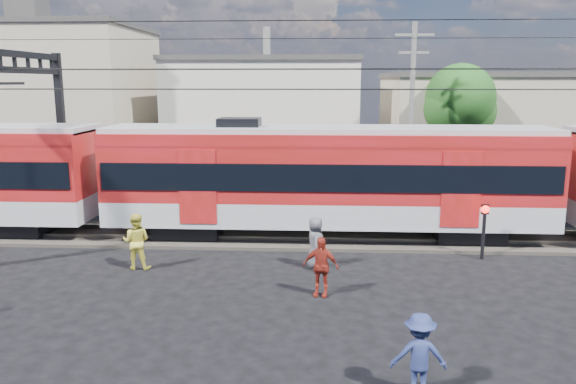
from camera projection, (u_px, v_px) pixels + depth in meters
name	position (u px, v px, depth m)	size (l,w,h in m)	color
ground	(250.00, 331.00, 13.24)	(120.00, 120.00, 0.00)	black
track_bed	(275.00, 236.00, 21.06)	(70.00, 3.40, 0.12)	#2D2823
rail_near	(274.00, 239.00, 20.30)	(70.00, 0.12, 0.12)	#59544C
rail_far	(277.00, 228.00, 21.77)	(70.00, 0.12, 0.12)	#59544C
commuter_train	(333.00, 175.00, 20.50)	(50.30, 3.08, 4.17)	black
catenary	(40.00, 99.00, 20.53)	(70.00, 9.30, 7.52)	black
building_west	(35.00, 99.00, 36.73)	(14.28, 10.20, 9.30)	tan
building_midwest	(267.00, 112.00, 39.08)	(12.24, 12.24, 7.30)	beige
building_mideast	(515.00, 124.00, 35.40)	(16.32, 10.20, 6.30)	tan
utility_pole_mid	(411.00, 108.00, 26.74)	(1.80, 0.24, 8.50)	slate
tree_near	(463.00, 103.00, 29.58)	(3.82, 3.64, 6.72)	#382619
pedestrian_b	(136.00, 241.00, 17.47)	(0.86, 0.67, 1.78)	#DBD244
pedestrian_c	(419.00, 355.00, 10.37)	(1.05, 0.60, 1.62)	navy
pedestrian_d	(321.00, 266.00, 15.25)	(0.98, 0.41, 1.67)	maroon
pedestrian_e	(316.00, 243.00, 17.54)	(0.80, 0.52, 1.64)	#4B4C51
crossing_signal	(484.00, 221.00, 18.34)	(0.27, 0.27, 1.86)	black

